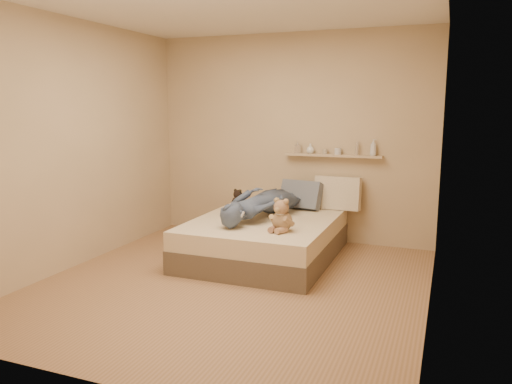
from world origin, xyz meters
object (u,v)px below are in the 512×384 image
at_px(bed, 265,238).
at_px(teddy_bear, 281,218).
at_px(pillow_cream, 338,193).
at_px(person, 263,202).
at_px(dark_plush, 238,200).
at_px(game_console, 236,214).
at_px(wall_shelf, 333,155).
at_px(pillow_grey, 301,195).

xyz_separation_m(bed, teddy_bear, (0.35, -0.47, 0.37)).
relative_size(pillow_cream, person, 0.37).
xyz_separation_m(teddy_bear, dark_plush, (-0.84, 0.85, -0.03)).
relative_size(game_console, wall_shelf, 0.15).
bearing_deg(dark_plush, teddy_bear, -45.38).
relative_size(teddy_bear, pillow_grey, 0.69).
distance_m(teddy_bear, pillow_cream, 1.34).
xyz_separation_m(pillow_grey, wall_shelf, (0.34, 0.22, 0.48)).
bearing_deg(game_console, person, 82.69).
relative_size(pillow_grey, person, 0.34).
bearing_deg(pillow_cream, pillow_grey, -161.84).
bearing_deg(person, teddy_bear, 138.85).
height_order(teddy_bear, person, person).
bearing_deg(wall_shelf, dark_plush, -153.07).
bearing_deg(game_console, wall_shelf, 64.82).
xyz_separation_m(game_console, teddy_bear, (0.48, 0.06, -0.01)).
bearing_deg(person, game_console, 94.76).
bearing_deg(bed, wall_shelf, 58.82).
bearing_deg(bed, pillow_cream, 52.34).
relative_size(teddy_bear, person, 0.23).
bearing_deg(person, pillow_cream, -119.89).
xyz_separation_m(game_console, person, (0.08, 0.59, 0.02)).
xyz_separation_m(teddy_bear, pillow_cream, (0.29, 1.30, 0.06)).
distance_m(bed, wall_shelf, 1.38).
bearing_deg(dark_plush, pillow_grey, 23.74).
relative_size(bed, pillow_grey, 3.80).
height_order(game_console, teddy_bear, teddy_bear).
bearing_deg(teddy_bear, wall_shelf, 81.77).
distance_m(person, wall_shelf, 1.14).
bearing_deg(bed, person, 129.45).
relative_size(dark_plush, person, 0.17).
bearing_deg(game_console, bed, 76.59).
bearing_deg(teddy_bear, pillow_grey, 96.68).
height_order(game_console, dark_plush, dark_plush).
bearing_deg(person, dark_plush, -23.66).
relative_size(game_console, pillow_grey, 0.37).
xyz_separation_m(game_console, dark_plush, (-0.37, 0.91, -0.05)).
distance_m(game_console, dark_plush, 0.98).
xyz_separation_m(teddy_bear, wall_shelf, (0.20, 1.38, 0.51)).
relative_size(bed, wall_shelf, 1.58).
xyz_separation_m(dark_plush, pillow_cream, (1.13, 0.45, 0.09)).
relative_size(pillow_cream, wall_shelf, 0.46).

